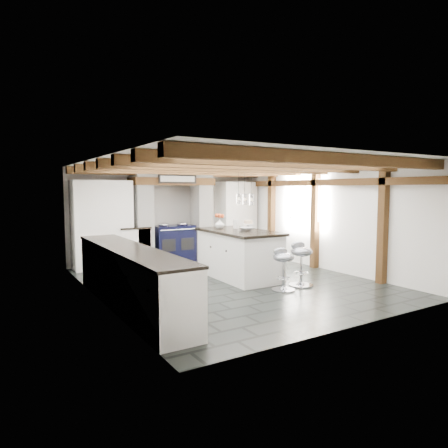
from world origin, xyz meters
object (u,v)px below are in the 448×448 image
bar_stool_near (301,259)px  bar_stool_far (283,264)px  range_cooker (173,243)px  kitchen_island (239,253)px

bar_stool_near → bar_stool_far: 0.51m
range_cooker → kitchen_island: 2.46m
range_cooker → bar_stool_far: 3.75m
range_cooker → kitchen_island: bearing=-81.8°
range_cooker → bar_stool_near: (0.95, -3.64, 0.05)m
kitchen_island → bar_stool_far: bearing=-84.1°
kitchen_island → bar_stool_far: kitchen_island is taller
range_cooker → bar_stool_near: size_ratio=1.20×
range_cooker → bar_stool_far: size_ratio=1.31×
kitchen_island → bar_stool_near: 1.34m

